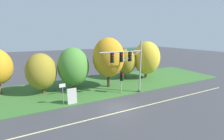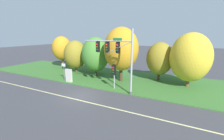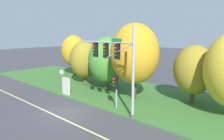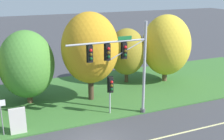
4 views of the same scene
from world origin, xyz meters
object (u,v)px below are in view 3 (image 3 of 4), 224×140
pedestrian_signal_near_kerb (115,84)px  tree_behind_signpost (107,60)px  info_kiosk (66,86)px  tree_nearest_road (74,51)px  tree_mid_verge (135,54)px  route_sign_post (62,78)px  tree_tall_centre (194,70)px  tree_left_of_mast (85,60)px  traffic_signal_mast (116,60)px

pedestrian_signal_near_kerb → tree_behind_signpost: (-5.71, 4.79, 1.21)m
info_kiosk → tree_nearest_road: bearing=138.2°
pedestrian_signal_near_kerb → tree_mid_verge: size_ratio=0.40×
tree_mid_verge → info_kiosk: 8.53m
route_sign_post → tree_tall_centre: 14.31m
tree_nearest_road → tree_mid_verge: size_ratio=0.82×
tree_nearest_road → tree_mid_verge: (15.18, -3.84, 0.81)m
tree_behind_signpost → tree_tall_centre: size_ratio=1.12×
pedestrian_signal_near_kerb → tree_nearest_road: tree_nearest_road is taller
route_sign_post → info_kiosk: 1.26m
tree_left_of_mast → tree_tall_centre: 14.69m
tree_behind_signpost → tree_mid_verge: bearing=-14.2°
pedestrian_signal_near_kerb → tree_nearest_road: (-15.67, 7.31, 1.63)m
traffic_signal_mast → tree_behind_signpost: (-6.40, 5.49, -1.14)m
traffic_signal_mast → tree_tall_centre: (3.77, 7.14, -1.36)m
tree_behind_signpost → info_kiosk: tree_behind_signpost is taller
info_kiosk → pedestrian_signal_near_kerb: bearing=2.8°
tree_behind_signpost → info_kiosk: size_ratio=3.37×
tree_left_of_mast → traffic_signal_mast: bearing=-27.5°
tree_mid_verge → route_sign_post: bearing=-154.3°
tree_nearest_road → tree_left_of_mast: tree_nearest_road is taller
tree_left_of_mast → tree_mid_verge: (9.66, -1.47, 1.53)m
info_kiosk → tree_behind_signpost: bearing=74.7°
traffic_signal_mast → tree_mid_verge: size_ratio=0.94×
pedestrian_signal_near_kerb → info_kiosk: size_ratio=1.66×
tree_left_of_mast → route_sign_post: bearing=-68.4°
tree_nearest_road → tree_tall_centre: size_ratio=1.13×
traffic_signal_mast → tree_mid_verge: bearing=105.8°
route_sign_post → tree_left_of_mast: tree_left_of_mast is taller
tree_nearest_road → tree_mid_verge: 15.68m
route_sign_post → tree_nearest_road: 10.87m
pedestrian_signal_near_kerb → tree_tall_centre: bearing=55.3°
tree_nearest_road → info_kiosk: 11.86m
tree_left_of_mast → tree_behind_signpost: 4.45m
traffic_signal_mast → tree_nearest_road: 18.23m
tree_mid_verge → tree_nearest_road: bearing=165.8°
tree_behind_signpost → tree_mid_verge: tree_mid_verge is taller
info_kiosk → tree_tall_centre: bearing=30.4°
tree_left_of_mast → tree_mid_verge: bearing=-8.6°
tree_tall_centre → info_kiosk: tree_tall_centre is taller
tree_left_of_mast → info_kiosk: size_ratio=3.03×
tree_nearest_road → tree_behind_signpost: size_ratio=1.00×
traffic_signal_mast → pedestrian_signal_near_kerb: 2.55m
tree_tall_centre → traffic_signal_mast: bearing=-117.8°
traffic_signal_mast → tree_behind_signpost: bearing=139.4°
traffic_signal_mast → tree_tall_centre: size_ratio=1.29×
pedestrian_signal_near_kerb → tree_tall_centre: 7.89m
pedestrian_signal_near_kerb → route_sign_post: (-8.12, -0.19, -0.59)m
pedestrian_signal_near_kerb → tree_mid_verge: (-0.49, 3.47, 2.44)m
tree_left_of_mast → info_kiosk: bearing=-60.1°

